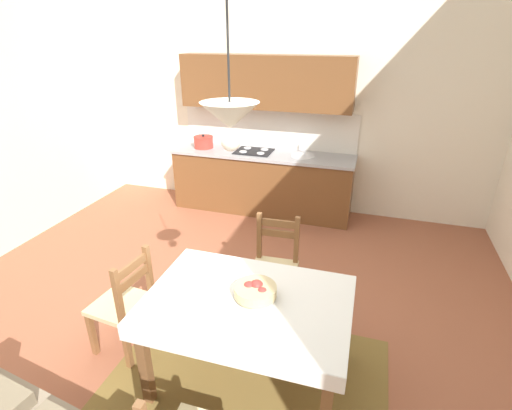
# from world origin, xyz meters

# --- Properties ---
(ground_plane) EXTENTS (6.35, 6.13, 0.10)m
(ground_plane) POSITION_xyz_m (0.00, 0.00, -0.05)
(ground_plane) COLOR #99563D
(wall_back) EXTENTS (6.35, 0.12, 4.07)m
(wall_back) POSITION_xyz_m (0.00, 2.83, 2.04)
(wall_back) COLOR silver
(wall_back) RESTS_ON ground_plane
(area_rug) EXTENTS (2.10, 1.60, 0.01)m
(area_rug) POSITION_xyz_m (0.54, -0.64, 0.00)
(area_rug) COLOR brown
(area_rug) RESTS_ON ground_plane
(kitchen_cabinetry) EXTENTS (2.62, 0.63, 2.20)m
(kitchen_cabinetry) POSITION_xyz_m (-0.25, 2.49, 0.86)
(kitchen_cabinetry) COLOR brown
(kitchen_cabinetry) RESTS_ON ground_plane
(dining_table) EXTENTS (1.46, 1.02, 0.75)m
(dining_table) POSITION_xyz_m (0.54, -0.54, 0.63)
(dining_table) COLOR brown
(dining_table) RESTS_ON ground_plane
(dining_chair_tv_side) EXTENTS (0.46, 0.46, 0.93)m
(dining_chair_tv_side) POSITION_xyz_m (-0.52, -0.54, 0.44)
(dining_chair_tv_side) COLOR #D1BC89
(dining_chair_tv_side) RESTS_ON ground_plane
(dining_chair_kitchen_side) EXTENTS (0.44, 0.44, 0.93)m
(dining_chair_kitchen_side) POSITION_xyz_m (0.50, 0.34, 0.44)
(dining_chair_kitchen_side) COLOR #D1BC89
(dining_chair_kitchen_side) RESTS_ON ground_plane
(fruit_bowl) EXTENTS (0.30, 0.30, 0.12)m
(fruit_bowl) POSITION_xyz_m (0.59, -0.51, 0.81)
(fruit_bowl) COLOR tan
(fruit_bowl) RESTS_ON dining_table
(pendant_lamp) EXTENTS (0.32, 0.32, 0.80)m
(pendant_lamp) POSITION_xyz_m (0.50, -0.69, 2.05)
(pendant_lamp) COLOR black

